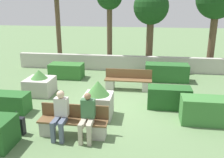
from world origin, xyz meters
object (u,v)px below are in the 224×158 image
object	(u,v)px
planter_corner_left	(40,84)
planter_corner_right	(98,101)
person_seated_man	(87,115)
person_seated_woman	(60,112)
suitcase	(18,126)
tree_center_left	(109,0)
bench_left_side	(128,82)
bench_front	(73,124)
tree_rightmost	(217,0)
tree_center_right	(151,9)

from	to	relation	value
planter_corner_left	planter_corner_right	distance (m)	3.35
person_seated_man	planter_corner_right	xyz separation A→B (m)	(0.02, 1.44, -0.16)
planter_corner_left	planter_corner_right	bearing A→B (deg)	-32.31
person_seated_man	person_seated_woman	bearing A→B (deg)	179.65
suitcase	tree_center_left	world-z (taller)	tree_center_left
bench_left_side	person_seated_woman	xyz separation A→B (m)	(-1.57, -4.28, 0.41)
person_seated_man	planter_corner_left	distance (m)	4.29
person_seated_man	suitcase	size ratio (longest dim) A/B	1.85
person_seated_woman	planter_corner_right	xyz separation A→B (m)	(0.80, 1.43, -0.18)
bench_front	person_seated_man	xyz separation A→B (m)	(0.46, -0.15, 0.39)
planter_corner_right	planter_corner_left	bearing A→B (deg)	147.69
bench_front	planter_corner_left	bearing A→B (deg)	127.38
tree_rightmost	suitcase	bearing A→B (deg)	-130.78
tree_center_left	planter_corner_right	bearing A→B (deg)	-84.64
tree_center_right	planter_corner_right	bearing A→B (deg)	-103.59
bench_front	planter_corner_left	xyz separation A→B (m)	(-2.35, 3.08, 0.08)
person_seated_man	tree_center_right	bearing A→B (deg)	78.54
tree_center_left	person_seated_woman	bearing A→B (deg)	-91.16
bench_front	bench_left_side	size ratio (longest dim) A/B	0.98
suitcase	tree_rightmost	xyz separation A→B (m)	(7.17, 8.31, 3.54)
person_seated_woman	planter_corner_right	world-z (taller)	person_seated_woman
planter_corner_left	suitcase	distance (m)	3.34
tree_center_left	tree_center_right	distance (m)	2.34
planter_corner_left	tree_rightmost	world-z (taller)	tree_rightmost
tree_rightmost	tree_center_left	bearing A→B (deg)	-178.68
person_seated_woman	tree_center_left	bearing A→B (deg)	88.84
person_seated_woman	tree_center_right	xyz separation A→B (m)	(2.46, 8.31, 2.57)
person_seated_man	tree_center_right	size ratio (longest dim) A/B	0.30
planter_corner_right	bench_front	bearing A→B (deg)	-110.33
planter_corner_left	suitcase	bearing A→B (deg)	-77.30
person_seated_woman	planter_corner_right	bearing A→B (deg)	60.93
planter_corner_left	tree_center_left	xyz separation A→B (m)	(2.20, 4.93, 3.35)
planter_corner_left	tree_center_left	size ratio (longest dim) A/B	0.23
person_seated_woman	bench_left_side	bearing A→B (deg)	69.85
planter_corner_right	tree_center_right	size ratio (longest dim) A/B	0.29
person_seated_woman	suitcase	distance (m)	1.40
bench_front	person_seated_woman	xyz separation A→B (m)	(-0.32, -0.14, 0.41)
person_seated_woman	tree_rightmost	bearing A→B (deg)	54.69
bench_front	planter_corner_right	distance (m)	1.40
bench_front	planter_corner_right	world-z (taller)	planter_corner_right
tree_center_left	planter_corner_left	bearing A→B (deg)	-114.07
bench_front	tree_center_right	world-z (taller)	tree_center_right
planter_corner_right	tree_rightmost	size ratio (longest dim) A/B	0.25
person_seated_man	suitcase	world-z (taller)	person_seated_man
suitcase	tree_rightmost	size ratio (longest dim) A/B	0.14
bench_left_side	tree_rightmost	xyz separation A→B (m)	(4.30, 4.00, 3.45)
suitcase	tree_center_left	xyz separation A→B (m)	(1.47, 8.18, 3.52)
bench_left_side	person_seated_woman	distance (m)	4.58
planter_corner_right	tree_center_left	size ratio (longest dim) A/B	0.27
bench_front	person_seated_woman	bearing A→B (deg)	-156.08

